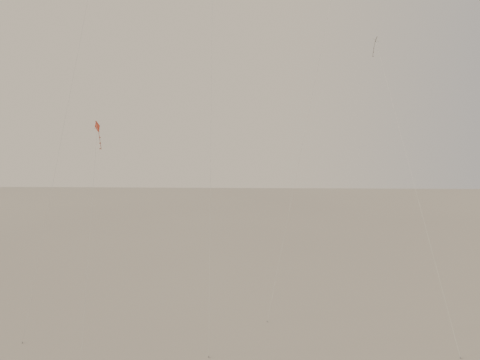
{
  "coord_description": "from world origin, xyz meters",
  "views": [
    {
      "loc": [
        -1.68,
        -21.5,
        13.46
      ],
      "look_at": [
        -2.57,
        5.0,
        10.41
      ],
      "focal_mm": 35.0,
      "sensor_mm": 36.0,
      "label": 1
    }
  ],
  "objects": [
    {
      "name": "kite_3",
      "position": [
        -10.38,
        3.16,
        10.45
      ],
      "size": [
        0.66,
        3.24,
        13.77
      ],
      "rotation": [
        0.0,
        0.0,
        -0.53
      ],
      "color": "maroon",
      "rests_on": "ground"
    },
    {
      "name": "kite_4",
      "position": [
        8.39,
        13.47,
        14.85
      ],
      "size": [
        2.83,
        12.18,
        20.51
      ],
      "rotation": [
        0.0,
        0.0,
        1.68
      ],
      "color": "#332E2B",
      "rests_on": "ground"
    }
  ]
}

